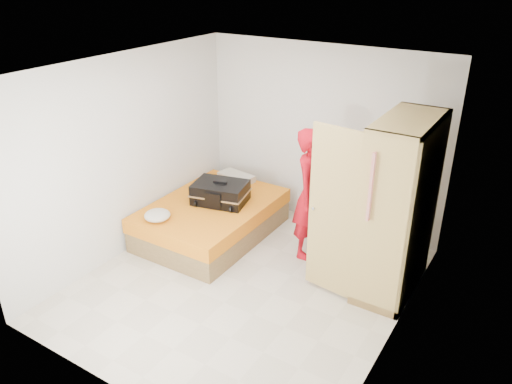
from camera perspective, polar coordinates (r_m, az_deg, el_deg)
The scene contains 7 objects.
room at distance 5.54m, azimuth -1.38°, elevation 0.59°, with size 4.00×4.02×2.60m.
bed at distance 7.10m, azimuth -5.07°, elevation -3.09°, with size 1.42×2.02×0.50m.
wardrobe at distance 5.85m, azimuth 15.42°, elevation -2.27°, with size 1.17×1.20×2.10m.
person at distance 6.41m, azimuth 6.33°, elevation -0.22°, with size 0.64×0.42×1.74m, color red.
suitcase at distance 6.96m, azimuth -4.10°, elevation -0.08°, with size 0.84×0.69×0.32m.
round_cushion at distance 6.63m, azimuth -11.21°, elevation -2.62°, with size 0.34×0.34×0.13m, color beige.
pillow at distance 7.67m, azimuth -2.26°, elevation 1.71°, with size 0.56×0.28×0.10m, color beige.
Camera 1 is at (2.78, -4.20, 3.61)m, focal length 35.00 mm.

